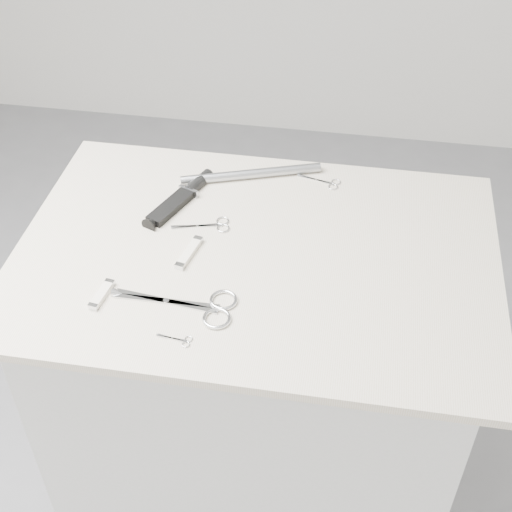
% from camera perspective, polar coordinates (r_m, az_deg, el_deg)
% --- Properties ---
extents(ground, '(4.00, 4.00, 0.01)m').
position_cam_1_polar(ground, '(2.20, 0.01, -18.16)').
color(ground, gray).
rests_on(ground, ground).
extents(plinth, '(0.90, 0.60, 0.90)m').
position_cam_1_polar(plinth, '(1.82, 0.01, -10.89)').
color(plinth, silver).
rests_on(plinth, ground).
extents(display_board, '(1.00, 0.70, 0.02)m').
position_cam_1_polar(display_board, '(1.48, 0.01, 0.04)').
color(display_board, beige).
rests_on(display_board, plinth).
extents(large_shears, '(0.24, 0.10, 0.01)m').
position_cam_1_polar(large_shears, '(1.36, -4.44, -4.03)').
color(large_shears, silver).
rests_on(large_shears, display_board).
extents(embroidery_scissors_a, '(0.13, 0.06, 0.00)m').
position_cam_1_polar(embroidery_scissors_a, '(1.54, -3.54, 2.47)').
color(embroidery_scissors_a, silver).
rests_on(embroidery_scissors_a, display_board).
extents(embroidery_scissors_b, '(0.10, 0.05, 0.00)m').
position_cam_1_polar(embroidery_scissors_b, '(1.68, 5.60, 5.89)').
color(embroidery_scissors_b, silver).
rests_on(embroidery_scissors_b, display_board).
extents(tiny_scissors, '(0.07, 0.03, 0.00)m').
position_cam_1_polar(tiny_scissors, '(1.31, -6.17, -6.69)').
color(tiny_scissors, silver).
rests_on(tiny_scissors, display_board).
extents(sheathed_knife, '(0.11, 0.21, 0.03)m').
position_cam_1_polar(sheathed_knife, '(1.62, -5.79, 4.84)').
color(sheathed_knife, black).
rests_on(sheathed_knife, display_board).
extents(pocket_knife_a, '(0.04, 0.10, 0.01)m').
position_cam_1_polar(pocket_knife_a, '(1.47, -5.37, 0.29)').
color(pocket_knife_a, white).
rests_on(pocket_knife_a, display_board).
extents(pocket_knife_b, '(0.03, 0.08, 0.01)m').
position_cam_1_polar(pocket_knife_b, '(1.41, -12.24, -3.03)').
color(pocket_knife_b, white).
rests_on(pocket_knife_b, display_board).
extents(metal_rail, '(0.32, 0.13, 0.02)m').
position_cam_1_polar(metal_rail, '(1.68, -0.39, 6.59)').
color(metal_rail, '#96999E').
rests_on(metal_rail, display_board).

